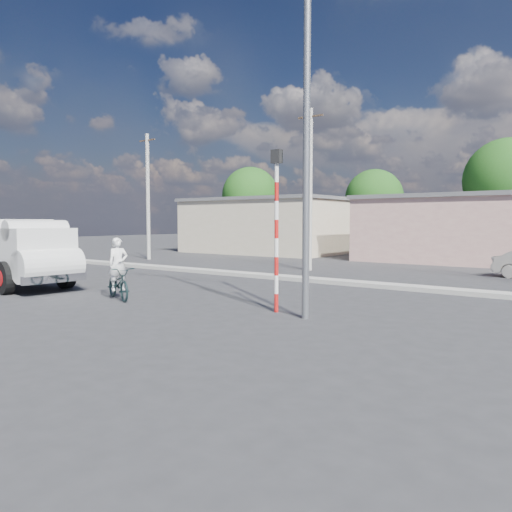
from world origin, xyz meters
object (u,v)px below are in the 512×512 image
Objects in this scene: cyclist at (118,273)px; streetlight at (301,120)px; traffic_pole at (277,216)px; truck at (17,250)px; bicycle at (119,283)px.

streetlight reaches higher than cyclist.
truck is at bearing -171.50° from traffic_pole.
bicycle is at bearing 9.39° from truck.
cyclist is 0.38× the size of traffic_pole.
bicycle is at bearing -167.10° from traffic_pole.
cyclist is at bearing -171.75° from streetlight.
streetlight is (0.94, -0.30, 2.37)m from traffic_pole.
traffic_pole is (10.62, 1.59, 1.19)m from truck.
truck is at bearing 116.02° from cyclist.
bicycle is (5.42, 0.40, -0.89)m from truck.
cyclist is at bearing 0.00° from bicycle.
bicycle is at bearing -171.75° from streetlight.
bicycle is 1.19× the size of cyclist.
bicycle is 0.22× the size of streetlight.
streetlight is (6.13, 0.89, 4.14)m from cyclist.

